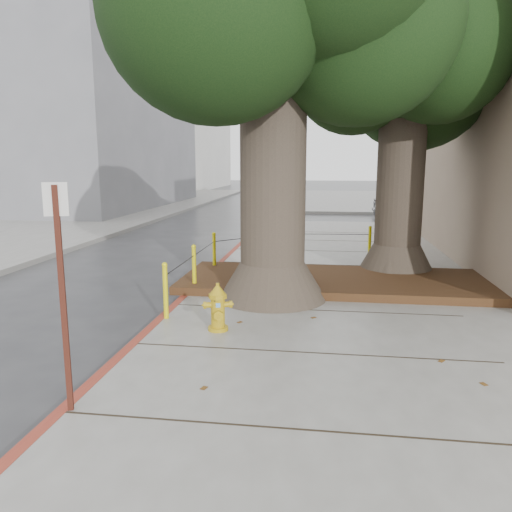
{
  "coord_description": "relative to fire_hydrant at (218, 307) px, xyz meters",
  "views": [
    {
      "loc": [
        0.68,
        -6.43,
        2.69
      ],
      "look_at": [
        -0.5,
        1.92,
        1.1
      ],
      "focal_mm": 35.0,
      "sensor_mm": 36.0,
      "label": 1
    }
  ],
  "objects": [
    {
      "name": "ground",
      "position": [
        0.92,
        -0.73,
        -0.51
      ],
      "size": [
        140.0,
        140.0,
        0.0
      ],
      "primitive_type": "plane",
      "color": "#28282B",
      "rests_on": "ground"
    },
    {
      "name": "sidewalk_far",
      "position": [
        6.92,
        29.27,
        -0.44
      ],
      "size": [
        16.0,
        20.0,
        0.15
      ],
      "primitive_type": "cube",
      "color": "slate",
      "rests_on": "ground"
    },
    {
      "name": "curb_red",
      "position": [
        -1.08,
        1.77,
        -0.44
      ],
      "size": [
        0.14,
        26.0,
        0.16
      ],
      "primitive_type": "cube",
      "color": "maroon",
      "rests_on": "ground"
    },
    {
      "name": "planter_bed",
      "position": [
        1.82,
        3.17,
        -0.28
      ],
      "size": [
        6.4,
        2.6,
        0.16
      ],
      "primitive_type": "cube",
      "color": "black",
      "rests_on": "sidewalk_main"
    },
    {
      "name": "building_far_grey",
      "position": [
        -14.08,
        21.27,
        5.49
      ],
      "size": [
        12.0,
        16.0,
        12.0
      ],
      "primitive_type": "cube",
      "color": "slate",
      "rests_on": "ground"
    },
    {
      "name": "building_far_white",
      "position": [
        -16.08,
        44.27,
        6.99
      ],
      "size": [
        12.0,
        18.0,
        15.0
      ],
      "primitive_type": "cube",
      "color": "silver",
      "rests_on": "ground"
    },
    {
      "name": "tree_near",
      "position": [
        0.95,
        2.09,
        4.88
      ],
      "size": [
        4.5,
        3.8,
        7.68
      ],
      "color": "#4C3F33",
      "rests_on": "sidewalk_main"
    },
    {
      "name": "tree_far",
      "position": [
        3.56,
        4.59,
        4.51
      ],
      "size": [
        4.5,
        3.8,
        7.17
      ],
      "color": "#4C3F33",
      "rests_on": "sidewalk_main"
    },
    {
      "name": "bollard_ring",
      "position": [
        0.06,
        3.64,
        0.15
      ],
      "size": [
        3.79,
        5.39,
        0.95
      ],
      "color": "yellow",
      "rests_on": "sidewalk_main"
    },
    {
      "name": "fire_hydrant",
      "position": [
        0.0,
        0.0,
        0.0
      ],
      "size": [
        0.39,
        0.38,
        0.74
      ],
      "rotation": [
        0.0,
        0.0,
        0.26
      ],
      "color": "gold",
      "rests_on": "sidewalk_main"
    },
    {
      "name": "signpost",
      "position": [
        -0.98,
        -2.67,
        0.97
      ],
      "size": [
        0.23,
        0.1,
        2.35
      ],
      "rotation": [
        0.0,
        0.0,
        0.34
      ],
      "color": "#471911",
      "rests_on": "sidewalk_main"
    },
    {
      "name": "car_silver",
      "position": [
        5.77,
        18.07,
        0.14
      ],
      "size": [
        3.86,
        1.69,
        1.3
      ],
      "primitive_type": "imported",
      "rotation": [
        0.0,
        0.0,
        1.61
      ],
      "color": "#A8A9AD",
      "rests_on": "ground"
    },
    {
      "name": "car_red",
      "position": [
        8.53,
        18.2,
        0.1
      ],
      "size": [
        3.85,
        1.73,
        1.23
      ],
      "primitive_type": "imported",
      "rotation": [
        0.0,
        0.0,
        1.45
      ],
      "color": "maroon",
      "rests_on": "ground"
    },
    {
      "name": "car_dark",
      "position": [
        -10.94,
        17.43,
        0.15
      ],
      "size": [
        2.06,
        4.61,
        1.31
      ],
      "primitive_type": "imported",
      "rotation": [
        0.0,
        0.0,
        0.05
      ],
      "color": "black",
      "rests_on": "ground"
    }
  ]
}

